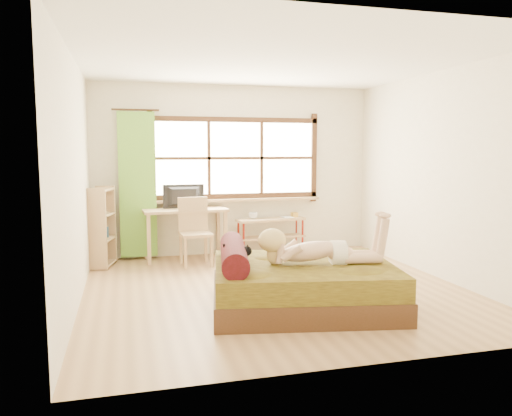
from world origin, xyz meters
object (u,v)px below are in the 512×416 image
object	(u,v)px
kitten	(235,254)
desk	(185,215)
woman	(319,237)
chair	(194,227)
bed	(299,283)
bookshelf	(101,227)
pipe_shelf	(272,228)

from	to	relation	value
kitten	desk	size ratio (longest dim) A/B	0.22
kitten	desk	bearing A→B (deg)	105.18
woman	chair	xyz separation A→B (m)	(-1.00, 2.38, -0.21)
bed	bookshelf	xyz separation A→B (m)	(-2.12, 2.50, 0.32)
desk	kitten	bearing A→B (deg)	-88.68
kitten	chair	size ratio (longest dim) A/B	0.29
bed	woman	bearing A→B (deg)	-6.32
kitten	chair	xyz separation A→B (m)	(-0.13, 2.23, -0.04)
desk	bookshelf	xyz separation A→B (m)	(-1.22, -0.18, -0.10)
bed	pipe_shelf	size ratio (longest dim) A/B	1.83
bed	kitten	size ratio (longest dim) A/B	7.51
kitten	desk	distance (m)	2.60
kitten	pipe_shelf	distance (m)	2.96
chair	pipe_shelf	bearing A→B (deg)	16.32
pipe_shelf	chair	bearing A→B (deg)	-168.35
bookshelf	chair	bearing A→B (deg)	6.56
woman	desk	xyz separation A→B (m)	(-1.09, 2.73, -0.08)
chair	pipe_shelf	size ratio (longest dim) A/B	0.84
desk	chair	bearing A→B (deg)	-78.96
woman	pipe_shelf	xyz separation A→B (m)	(0.33, 2.86, -0.34)
bed	woman	size ratio (longest dim) A/B	1.61
woman	bookshelf	xyz separation A→B (m)	(-2.32, 2.56, -0.18)
desk	pipe_shelf	size ratio (longest dim) A/B	1.10
desk	chair	size ratio (longest dim) A/B	1.31
chair	pipe_shelf	world-z (taller)	chair
bed	desk	distance (m)	2.85
desk	bookshelf	size ratio (longest dim) A/B	1.13
woman	chair	bearing A→B (deg)	123.05
woman	pipe_shelf	bearing A→B (deg)	93.71
desk	bookshelf	bearing A→B (deg)	-175.29
chair	woman	bearing A→B (deg)	-70.81
chair	desk	bearing A→B (deg)	101.04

